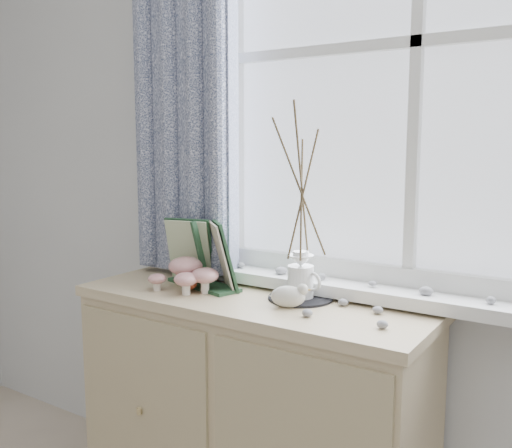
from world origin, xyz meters
name	(u,v)px	position (x,y,z in m)	size (l,w,h in m)	color
sideboard	(251,418)	(-0.15, 1.75, 0.43)	(1.20, 0.45, 0.85)	tan
botanical_book	(198,254)	(-0.36, 1.74, 0.97)	(0.35, 0.13, 0.24)	#1F4026
toadstool_cluster	(188,272)	(-0.37, 1.70, 0.91)	(0.24, 0.17, 0.11)	white
wooden_eggs	(192,279)	(-0.40, 1.75, 0.87)	(0.13, 0.17, 0.06)	tan
songbird_figurine	(288,295)	(0.01, 1.71, 0.89)	(0.14, 0.07, 0.08)	silver
crocheted_doily	(300,298)	(0.00, 1.81, 0.85)	(0.21, 0.21, 0.01)	black
twig_pitcher	(302,187)	(0.00, 1.81, 1.21)	(0.28, 0.28, 0.63)	white
sideboard_pebbles	(344,308)	(0.18, 1.76, 0.86)	(0.33, 0.23, 0.02)	#969698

